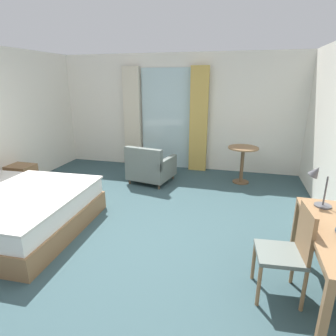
{
  "coord_description": "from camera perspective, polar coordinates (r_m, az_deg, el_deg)",
  "views": [
    {
      "loc": [
        1.44,
        -3.11,
        2.02
      ],
      "look_at": [
        0.53,
        0.37,
        0.88
      ],
      "focal_mm": 29.78,
      "sensor_mm": 36.0,
      "label": 1
    }
  ],
  "objects": [
    {
      "name": "ground",
      "position": [
        4.01,
        -9.0,
        -13.83
      ],
      "size": [
        6.18,
        7.13,
        0.1
      ],
      "primitive_type": "cube",
      "color": "#334C51"
    },
    {
      "name": "balcony_glass_door",
      "position": [
        6.62,
        -0.49,
        9.93
      ],
      "size": [
        1.15,
        0.02,
        2.29
      ],
      "primitive_type": "cube",
      "color": "silver",
      "rests_on": "ground"
    },
    {
      "name": "nightstand",
      "position": [
        6.03,
        -27.68,
        -1.69
      ],
      "size": [
        0.46,
        0.39,
        0.49
      ],
      "color": "olive",
      "rests_on": "ground"
    },
    {
      "name": "armchair_by_window",
      "position": [
        5.71,
        -3.64,
        0.1
      ],
      "size": [
        0.93,
        0.91,
        0.78
      ],
      "color": "slate",
      "rests_on": "ground"
    },
    {
      "name": "desk_lamp",
      "position": [
        3.32,
        28.35,
        -2.31
      ],
      "size": [
        0.27,
        0.19,
        0.45
      ],
      "color": "#4C4C51",
      "rests_on": "writing_desk"
    },
    {
      "name": "curtain_panel_right",
      "position": [
        6.36,
        6.29,
        9.66
      ],
      "size": [
        0.4,
        0.1,
        2.32
      ],
      "primitive_type": "cube",
      "color": "tan",
      "rests_on": "ground"
    },
    {
      "name": "bed",
      "position": [
        4.58,
        -30.7,
        -7.27
      ],
      "size": [
        2.21,
        1.98,
        1.08
      ],
      "color": "olive",
      "rests_on": "ground"
    },
    {
      "name": "curtain_panel_left",
      "position": [
        6.78,
        -7.31,
        10.1
      ],
      "size": [
        0.4,
        0.1,
        2.32
      ],
      "primitive_type": "cube",
      "color": "beige",
      "rests_on": "ground"
    },
    {
      "name": "desk_chair",
      "position": [
        2.94,
        23.68,
        -14.8
      ],
      "size": [
        0.46,
        0.45,
        0.94
      ],
      "color": "slate",
      "rests_on": "ground"
    },
    {
      "name": "wall_back",
      "position": [
        6.62,
        1.97,
        11.28
      ],
      "size": [
        5.78,
        0.12,
        2.6
      ],
      "primitive_type": "cube",
      "color": "white",
      "rests_on": "ground"
    },
    {
      "name": "round_cafe_table",
      "position": [
        5.81,
        15.02,
        2.19
      ],
      "size": [
        0.6,
        0.6,
        0.75
      ],
      "color": "olive",
      "rests_on": "ground"
    }
  ]
}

